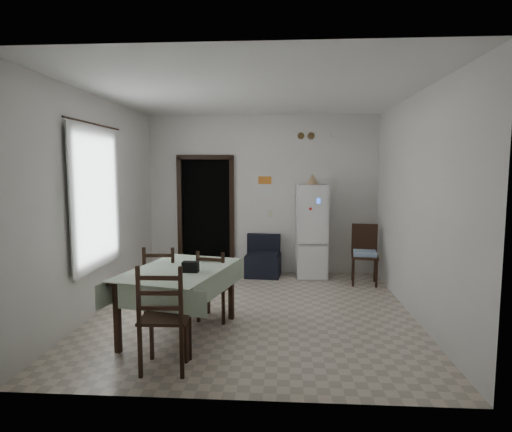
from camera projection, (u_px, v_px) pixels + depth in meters
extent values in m
plane|color=beige|center=(254.00, 311.00, 5.81)|extent=(4.50, 4.50, 0.00)
cube|color=black|center=(208.00, 215.00, 8.21)|extent=(0.90, 0.45, 2.10)
cube|color=black|center=(180.00, 216.00, 8.00)|extent=(0.08, 0.10, 2.18)
cube|color=black|center=(232.00, 216.00, 7.94)|extent=(0.08, 0.10, 2.18)
cube|color=black|center=(205.00, 157.00, 7.85)|extent=(1.06, 0.10, 0.08)
cube|color=silver|center=(89.00, 198.00, 5.58)|extent=(0.10, 1.20, 1.60)
cube|color=silver|center=(97.00, 198.00, 5.58)|extent=(0.02, 1.45, 1.85)
cylinder|color=black|center=(94.00, 124.00, 5.47)|extent=(0.02, 1.60, 0.02)
cube|color=white|center=(265.00, 186.00, 7.85)|extent=(0.28, 0.02, 0.40)
cube|color=orange|center=(265.00, 180.00, 7.83)|extent=(0.24, 0.01, 0.14)
cube|color=beige|center=(270.00, 214.00, 7.90)|extent=(0.08, 0.02, 0.12)
cylinder|color=brown|center=(301.00, 136.00, 7.71)|extent=(0.12, 0.03, 0.12)
cylinder|color=brown|center=(311.00, 136.00, 7.69)|extent=(0.12, 0.03, 0.12)
cube|color=white|center=(338.00, 134.00, 7.64)|extent=(0.25, 0.07, 0.09)
cone|color=tan|center=(312.00, 179.00, 7.49)|extent=(0.24, 0.24, 0.18)
cube|color=black|center=(191.00, 267.00, 4.76)|extent=(0.18, 0.11, 0.12)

